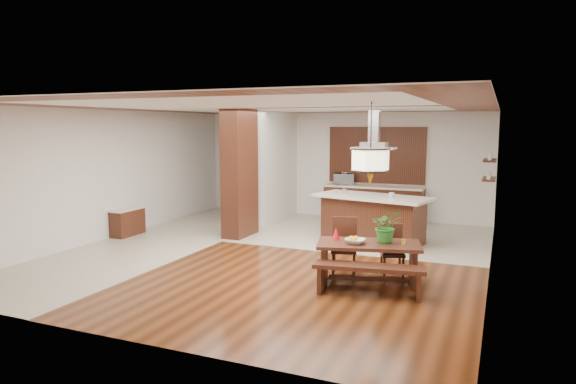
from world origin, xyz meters
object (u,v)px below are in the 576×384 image
at_px(dining_chair_right, 392,251).
at_px(foliage_plant, 386,226).
at_px(fruit_bowl, 355,241).
at_px(range_hood, 374,129).
at_px(dining_bench, 369,280).
at_px(hallway_console, 128,222).
at_px(kitchen_island, 372,218).
at_px(microwave, 343,179).
at_px(island_cup, 392,195).
at_px(pendant_lantern, 371,144).
at_px(dining_chair_left, 344,247).
at_px(dining_table, 369,254).

relative_size(dining_chair_right, foliage_plant, 1.65).
height_order(fruit_bowl, range_hood, range_hood).
height_order(dining_bench, dining_chair_right, dining_chair_right).
height_order(hallway_console, range_hood, range_hood).
distance_m(kitchen_island, microwave, 2.84).
bearing_deg(dining_chair_right, island_cup, 80.77).
bearing_deg(dining_bench, pendant_lantern, 104.65).
bearing_deg(dining_chair_right, hallway_console, 150.99).
bearing_deg(island_cup, dining_chair_right, -77.87).
bearing_deg(dining_chair_left, kitchen_island, 78.57).
relative_size(dining_bench, range_hood, 1.85).
bearing_deg(foliage_plant, hallway_console, 168.47).
xyz_separation_m(foliage_plant, island_cup, (-0.49, 2.80, 0.13)).
bearing_deg(range_hood, dining_chair_right, -69.14).
bearing_deg(dining_table, island_cup, 94.70).
height_order(dining_table, dining_chair_right, dining_chair_right).
xyz_separation_m(hallway_console, dining_bench, (6.17, -1.99, -0.08)).
height_order(pendant_lantern, island_cup, pendant_lantern).
relative_size(dining_table, range_hood, 1.97).
height_order(dining_chair_right, range_hood, range_hood).
relative_size(hallway_console, pendant_lantern, 0.67).
xyz_separation_m(dining_bench, microwave, (-2.20, 5.99, 0.87)).
height_order(island_cup, microwave, microwave).
height_order(hallway_console, dining_table, dining_table).
relative_size(dining_table, dining_bench, 1.06).
relative_size(dining_chair_left, range_hood, 1.07).
height_order(dining_chair_right, microwave, microwave).
distance_m(hallway_console, kitchen_island, 5.60).
bearing_deg(microwave, island_cup, -72.27).
bearing_deg(dining_chair_right, pendant_lantern, -135.99).
bearing_deg(dining_table, foliage_plant, 31.22).
relative_size(hallway_console, foliage_plant, 1.67).
height_order(dining_table, island_cup, island_cup).
bearing_deg(microwave, dining_bench, -88.26).
bearing_deg(dining_bench, hallway_console, 162.10).
height_order(hallway_console, microwave, microwave).
relative_size(hallway_console, fruit_bowl, 2.81).
bearing_deg(hallway_console, dining_table, -13.33).
xyz_separation_m(foliage_plant, microwave, (-2.29, 5.28, 0.16)).
bearing_deg(fruit_bowl, range_hood, 98.56).
bearing_deg(dining_chair_left, foliage_plant, -31.29).
bearing_deg(hallway_console, foliage_plant, -11.53).
height_order(hallway_console, dining_chair_left, dining_chair_left).
height_order(dining_table, fruit_bowl, fruit_bowl).
xyz_separation_m(dining_bench, pendant_lantern, (-0.15, 0.57, 2.01)).
height_order(pendant_lantern, kitchen_island, pendant_lantern).
bearing_deg(fruit_bowl, foliage_plant, 33.10).
bearing_deg(foliage_plant, pendant_lantern, -148.78).
height_order(dining_chair_left, range_hood, range_hood).
xyz_separation_m(hallway_console, dining_chair_left, (5.51, -1.05, 0.17)).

